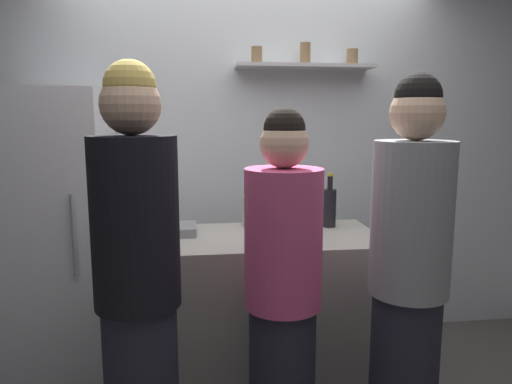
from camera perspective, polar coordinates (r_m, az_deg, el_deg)
back_wall_assembly at (r=3.35m, az=-0.99°, el=4.12°), size 4.80×0.32×2.60m
refrigerator at (r=3.11m, az=-22.53°, el=-4.96°), size 0.60×0.68×1.75m
counter at (r=2.83m, az=0.00°, el=-14.43°), size 1.40×0.69×0.93m
baking_pan at (r=2.76m, az=-10.77°, el=-4.49°), size 0.34×0.24×0.05m
utensil_holder at (r=2.42m, az=1.11°, el=-5.48°), size 0.10×0.10×0.22m
wine_bottle_amber_glass at (r=2.65m, az=5.25°, el=-2.62°), size 0.07×0.07×0.34m
wine_bottle_green_glass at (r=2.50m, az=-14.38°, el=-3.90°), size 0.08×0.08×0.30m
wine_bottle_pale_glass at (r=2.88m, az=-1.03°, el=-2.14°), size 0.07×0.07×0.28m
wine_bottle_dark_glass at (r=2.90m, az=8.87°, el=-1.72°), size 0.08×0.08×0.33m
water_bottle_plastic at (r=2.82m, az=2.73°, el=-2.14°), size 0.09×0.09×0.26m
person_pink_top at (r=2.14m, az=3.19°, el=-12.59°), size 0.34×0.34×1.63m
person_grey_hoodie at (r=2.19m, az=17.91°, el=-10.24°), size 0.34×0.34×1.77m
person_blonde at (r=1.98m, az=-14.05°, el=-11.52°), size 0.34×0.34×1.80m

